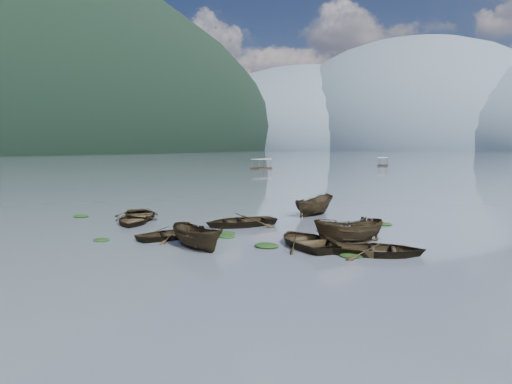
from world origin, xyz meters
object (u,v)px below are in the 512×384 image
at_px(rowboat_0, 133,224).
at_px(pontoon_left, 261,169).
at_px(rowboat_3, 307,246).
at_px(pontoon_centre, 383,166).

bearing_deg(rowboat_0, pontoon_left, 77.05).
relative_size(rowboat_3, pontoon_centre, 0.79).
bearing_deg(rowboat_0, pontoon_centre, 59.63).
height_order(pontoon_left, pontoon_centre, pontoon_centre).
relative_size(rowboat_3, pontoon_left, 0.80).
distance_m(rowboat_0, pontoon_centre, 105.13).
distance_m(pontoon_left, pontoon_centre, 37.78).
relative_size(rowboat_0, pontoon_centre, 0.71).
bearing_deg(rowboat_0, rowboat_3, -38.56).
distance_m(rowboat_3, pontoon_left, 85.81).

